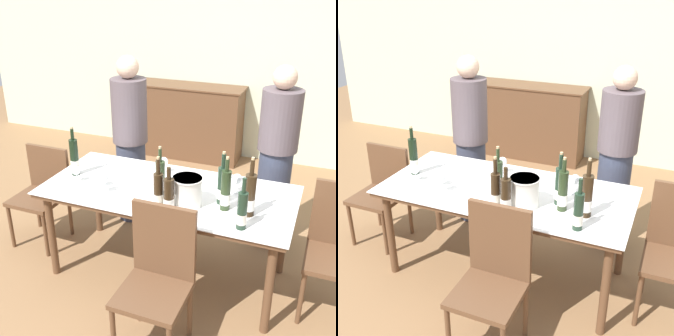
% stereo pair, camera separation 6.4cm
% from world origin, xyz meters
% --- Properties ---
extents(ground_plane, '(12.00, 12.00, 0.00)m').
position_xyz_m(ground_plane, '(0.00, 0.00, 0.00)').
color(ground_plane, olive).
extents(back_wall, '(8.00, 0.10, 2.80)m').
position_xyz_m(back_wall, '(0.00, 2.74, 1.40)').
color(back_wall, beige).
rests_on(back_wall, ground_plane).
extents(sideboard_cabinet, '(1.57, 0.46, 0.97)m').
position_xyz_m(sideboard_cabinet, '(-0.76, 2.45, 0.49)').
color(sideboard_cabinet, brown).
rests_on(sideboard_cabinet, ground_plane).
extents(dining_table, '(1.89, 0.89, 0.76)m').
position_xyz_m(dining_table, '(0.00, 0.00, 0.69)').
color(dining_table, brown).
rests_on(dining_table, ground_plane).
extents(ice_bucket, '(0.22, 0.22, 0.21)m').
position_xyz_m(ice_bucket, '(0.21, -0.17, 0.87)').
color(ice_bucket, white).
rests_on(ice_bucket, dining_table).
extents(wine_bottle_0, '(0.07, 0.07, 0.37)m').
position_xyz_m(wine_bottle_0, '(-0.03, -0.07, 0.88)').
color(wine_bottle_0, '#28381E').
rests_on(wine_bottle_0, dining_table).
extents(wine_bottle_1, '(0.07, 0.07, 0.38)m').
position_xyz_m(wine_bottle_1, '(0.04, -0.27, 0.89)').
color(wine_bottle_1, '#332314').
rests_on(wine_bottle_1, dining_table).
extents(wine_bottle_2, '(0.07, 0.07, 0.39)m').
position_xyz_m(wine_bottle_2, '(0.43, -0.05, 0.90)').
color(wine_bottle_2, '#1E3323').
rests_on(wine_bottle_2, dining_table).
extents(wine_bottle_3, '(0.07, 0.07, 0.35)m').
position_xyz_m(wine_bottle_3, '(0.63, -0.32, 0.88)').
color(wine_bottle_3, '#1E3323').
rests_on(wine_bottle_3, dining_table).
extents(wine_bottle_4, '(0.07, 0.07, 0.41)m').
position_xyz_m(wine_bottle_4, '(-0.80, -0.02, 0.90)').
color(wine_bottle_4, black).
rests_on(wine_bottle_4, dining_table).
extents(wine_bottle_5, '(0.07, 0.07, 0.33)m').
position_xyz_m(wine_bottle_5, '(0.13, -0.30, 0.88)').
color(wine_bottle_5, '#332314').
rests_on(wine_bottle_5, dining_table).
extents(wine_bottle_6, '(0.08, 0.08, 0.42)m').
position_xyz_m(wine_bottle_6, '(0.64, -0.14, 0.90)').
color(wine_bottle_6, '#332314').
rests_on(wine_bottle_6, dining_table).
extents(wine_bottle_7, '(0.07, 0.07, 0.39)m').
position_xyz_m(wine_bottle_7, '(0.47, -0.12, 0.90)').
color(wine_bottle_7, '#28381E').
rests_on(wine_bottle_7, dining_table).
extents(wine_glass_0, '(0.07, 0.07, 0.13)m').
position_xyz_m(wine_glass_0, '(-0.72, -0.13, 0.85)').
color(wine_glass_0, white).
rests_on(wine_glass_0, dining_table).
extents(wine_glass_1, '(0.07, 0.07, 0.15)m').
position_xyz_m(wine_glass_1, '(-0.50, -0.15, 0.87)').
color(wine_glass_1, white).
rests_on(wine_glass_1, dining_table).
extents(wine_glass_2, '(0.08, 0.08, 0.15)m').
position_xyz_m(wine_glass_2, '(-0.43, -0.21, 0.87)').
color(wine_glass_2, white).
rests_on(wine_glass_2, dining_table).
extents(wine_glass_3, '(0.07, 0.07, 0.14)m').
position_xyz_m(wine_glass_3, '(-0.14, 0.27, 0.86)').
color(wine_glass_3, white).
rests_on(wine_glass_3, dining_table).
extents(wine_glass_4, '(0.08, 0.08, 0.15)m').
position_xyz_m(wine_glass_4, '(0.49, 0.16, 0.86)').
color(wine_glass_4, white).
rests_on(wine_glass_4, dining_table).
extents(chair_left_end, '(0.42, 0.42, 0.86)m').
position_xyz_m(chair_left_end, '(-1.24, 0.08, 0.50)').
color(chair_left_end, brown).
rests_on(chair_left_end, ground_plane).
extents(chair_near_front, '(0.42, 0.42, 0.96)m').
position_xyz_m(chair_near_front, '(0.20, -0.67, 0.54)').
color(chair_near_front, brown).
rests_on(chair_near_front, ground_plane).
extents(person_host, '(0.33, 0.33, 1.61)m').
position_xyz_m(person_host, '(-0.67, 0.71, 0.81)').
color(person_host, '#383F56').
rests_on(person_host, ground_plane).
extents(person_guest_left, '(0.33, 0.33, 1.61)m').
position_xyz_m(person_guest_left, '(0.68, 0.77, 0.80)').
color(person_guest_left, '#383F56').
rests_on(person_guest_left, ground_plane).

